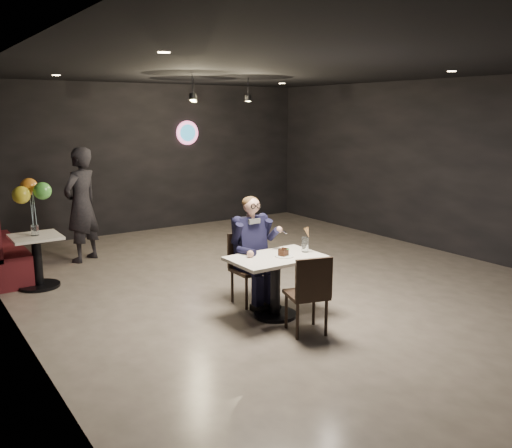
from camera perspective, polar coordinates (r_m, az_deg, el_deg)
floor at (r=7.89m, az=2.75°, el=-6.26°), size 9.00×9.00×0.00m
wall_sign at (r=11.75m, az=-7.24°, el=9.50°), size 0.50×0.06×0.50m
pendant_lights at (r=9.20m, az=-4.78°, el=14.45°), size 1.40×1.20×0.36m
main_table at (r=6.56m, az=2.06°, el=-6.59°), size 1.10×0.70×0.75m
chair_far at (r=6.96m, az=-0.61°, el=-4.75°), size 0.42×0.46×0.92m
chair_near at (r=6.10m, az=5.31°, el=-7.23°), size 0.53×0.56×0.92m
seated_man at (r=6.90m, az=-0.61°, el=-2.68°), size 0.60×0.80×1.44m
dessert_plate at (r=6.45m, az=3.01°, el=-3.38°), size 0.23×0.23×0.01m
cake_slice at (r=6.44m, az=2.91°, el=-3.00°), size 0.13×0.12×0.08m
mint_leaf at (r=6.43m, az=3.34°, el=-2.65°), size 0.06×0.04×0.01m
sundae_glass at (r=6.66m, az=5.19°, el=-2.17°), size 0.08×0.08×0.18m
wafer_cone at (r=6.61m, az=5.45°, el=-0.92°), size 0.08×0.08×0.13m
booth_bench at (r=9.09m, az=-25.27°, el=-1.62°), size 0.51×2.06×1.03m
side_table at (r=8.21m, az=-22.03°, el=-3.47°), size 0.65×0.65×0.81m
balloon_vase at (r=8.11m, az=-22.25°, el=-0.59°), size 0.10×0.10×0.16m
balloon_bunch at (r=8.04m, az=-22.49°, el=2.43°), size 0.44×0.44×0.72m
passerby at (r=9.32m, az=-17.90°, el=1.93°), size 0.82×0.75×1.88m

